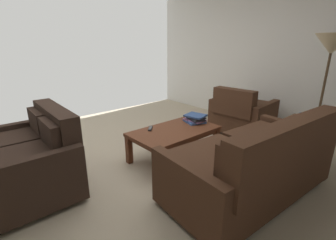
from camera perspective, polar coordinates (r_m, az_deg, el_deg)
ground_plane at (r=3.17m, az=-6.11°, el=-10.35°), size 5.44×5.11×0.01m
wall_left at (r=4.89m, az=21.16°, el=14.26°), size 0.12×5.11×2.56m
sofa_main at (r=2.54m, az=20.15°, el=-9.57°), size 1.85×1.02×0.88m
loveseat_near at (r=2.87m, az=-30.02°, el=-7.86°), size 0.88×1.21×0.85m
coffee_table at (r=3.16m, az=1.54°, el=-3.35°), size 1.15×0.66×0.41m
end_table at (r=3.37m, az=29.79°, el=-1.93°), size 0.47×0.47×0.59m
floor_lamp at (r=3.35m, az=34.24°, el=13.03°), size 0.38×0.38×1.60m
armchair_side at (r=4.26m, az=17.09°, el=1.52°), size 0.90×0.94×0.80m
coffee_mug at (r=3.30m, az=29.26°, el=0.58°), size 0.10×0.08×0.10m
book_stack at (r=3.44m, az=6.49°, el=0.34°), size 0.31×0.33×0.11m
tv_remote at (r=3.16m, az=-4.23°, el=-2.02°), size 0.14×0.14×0.02m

